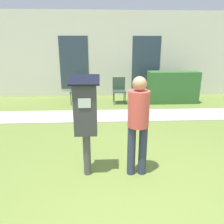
% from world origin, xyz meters
% --- Properties ---
extents(ground_plane, '(40.00, 40.00, 0.00)m').
position_xyz_m(ground_plane, '(0.00, 0.00, 0.00)').
color(ground_plane, olive).
extents(sidewalk, '(12.00, 1.10, 0.02)m').
position_xyz_m(sidewalk, '(0.00, 3.56, 0.01)').
color(sidewalk, '#B7B2A8').
rests_on(sidewalk, ground).
extents(building_facade, '(10.00, 0.26, 3.20)m').
position_xyz_m(building_facade, '(0.00, 6.28, 1.60)').
color(building_facade, silver).
rests_on(building_facade, ground).
extents(parking_meter, '(0.44, 0.31, 1.59)m').
position_xyz_m(parking_meter, '(-0.62, 0.61, 1.02)').
color(parking_meter, '#4C4C4C').
rests_on(parking_meter, ground).
extents(person_standing, '(0.32, 0.32, 1.58)m').
position_xyz_m(person_standing, '(0.17, 0.58, 0.93)').
color(person_standing, '#333851').
rests_on(person_standing, ground).
extents(outdoor_chair_left, '(0.44, 0.44, 0.90)m').
position_xyz_m(outdoor_chair_left, '(-1.22, 5.05, 0.53)').
color(outdoor_chair_left, '#334738').
rests_on(outdoor_chair_left, ground).
extents(outdoor_chair_middle, '(0.44, 0.44, 0.90)m').
position_xyz_m(outdoor_chair_middle, '(0.25, 5.02, 0.53)').
color(outdoor_chair_middle, '#334738').
rests_on(outdoor_chair_middle, ground).
extents(hedge_row, '(1.74, 0.60, 1.10)m').
position_xyz_m(hedge_row, '(2.15, 5.00, 0.55)').
color(hedge_row, '#33662D').
rests_on(hedge_row, ground).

